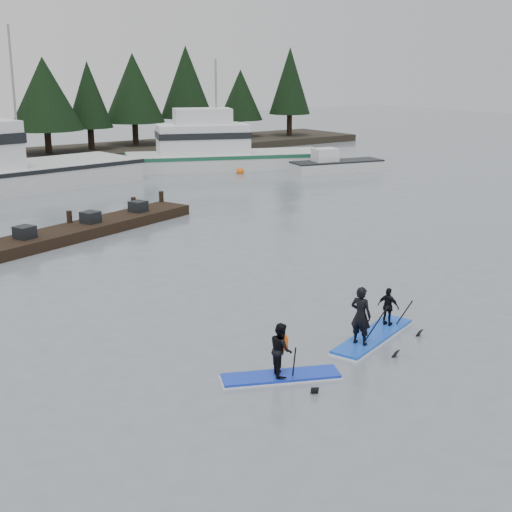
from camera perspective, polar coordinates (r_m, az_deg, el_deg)
ground at (r=19.70m, az=10.35°, el=-6.82°), size 160.00×160.00×0.00m
fishing_boat_medium at (r=51.34m, az=-2.82°, el=7.70°), size 14.53×9.10×8.43m
skiff at (r=49.99m, az=6.50°, el=7.16°), size 6.68×3.29×0.75m
floating_dock at (r=31.39m, az=-15.07°, el=1.67°), size 14.02×6.48×0.47m
buoy_c at (r=48.77m, az=-1.27°, el=6.60°), size 0.53×0.53×0.53m
paddleboard_solo at (r=17.09m, az=2.01°, el=-8.16°), size 2.86×1.81×1.86m
paddleboard_duo at (r=19.61m, az=9.25°, el=-5.21°), size 3.49×1.86×2.22m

